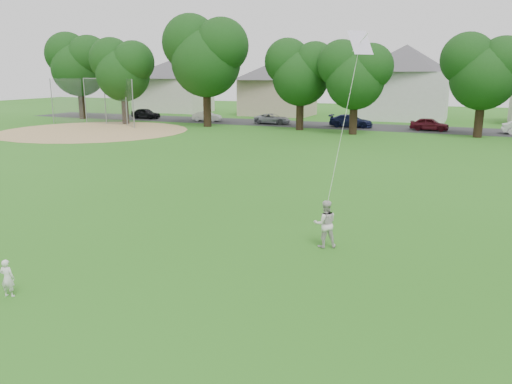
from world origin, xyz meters
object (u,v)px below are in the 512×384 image
at_px(kite, 342,130).
at_px(baseball_backstop, 102,102).
at_px(toddler, 7,278).
at_px(older_boy, 325,224).

bearing_deg(kite, baseball_backstop, 139.39).
bearing_deg(baseball_backstop, toddler, -53.36).
relative_size(older_boy, kite, 0.27).
bearing_deg(baseball_backstop, kite, -40.61).
xyz_separation_m(toddler, older_boy, (6.36, 6.72, 0.28)).
xyz_separation_m(kite, baseball_backstop, (-33.05, 28.33, -1.33)).
bearing_deg(older_boy, baseball_backstop, -68.76).
relative_size(toddler, baseball_backstop, 0.09).
distance_m(toddler, older_boy, 9.25).
relative_size(older_boy, baseball_backstop, 0.14).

